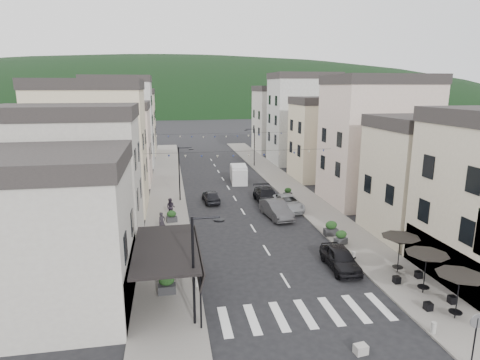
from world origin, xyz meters
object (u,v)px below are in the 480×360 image
object	(u,v)px
parked_car_a	(340,258)
pedestrian_a	(162,222)
parked_car_b	(276,209)
delivery_van	(239,174)
parked_car_d	(267,196)
parked_car_e	(211,196)
pedestrian_b	(171,207)
parked_car_c	(287,203)

from	to	relation	value
parked_car_a	pedestrian_a	world-z (taller)	pedestrian_a
parked_car_b	delivery_van	distance (m)	15.23
parked_car_d	parked_car_e	xyz separation A→B (m)	(-5.91, 1.25, -0.11)
delivery_van	pedestrian_b	world-z (taller)	delivery_van
pedestrian_a	parked_car_b	bearing A→B (deg)	-17.30
parked_car_c	pedestrian_b	world-z (taller)	pedestrian_b
parked_car_b	pedestrian_a	xyz separation A→B (m)	(-10.73, -2.52, 0.19)
pedestrian_a	pedestrian_b	world-z (taller)	pedestrian_a
parked_car_d	pedestrian_b	size ratio (longest dim) A/B	3.05
parked_car_c	parked_car_d	world-z (taller)	parked_car_d
parked_car_b	delivery_van	bearing A→B (deg)	86.85
parked_car_e	pedestrian_b	bearing A→B (deg)	43.22
parked_car_a	pedestrian_b	world-z (taller)	pedestrian_b
parked_car_b	parked_car_c	distance (m)	2.93
delivery_van	pedestrian_b	xyz separation A→B (m)	(-8.94, -13.39, -0.14)
parked_car_c	delivery_van	xyz separation A→B (m)	(-2.81, 12.88, 0.42)
parked_car_a	parked_car_b	bearing A→B (deg)	99.14
parked_car_c	parked_car_b	bearing A→B (deg)	-129.01
delivery_van	pedestrian_a	world-z (taller)	delivery_van
parked_car_e	pedestrian_b	world-z (taller)	pedestrian_b
parked_car_a	parked_car_b	xyz separation A→B (m)	(-1.43, 11.51, 0.08)
pedestrian_b	parked_car_b	bearing A→B (deg)	11.40
parked_car_a	delivery_van	xyz separation A→B (m)	(-2.44, 26.71, 0.40)
parked_car_a	parked_car_e	size ratio (longest dim) A/B	1.10
parked_car_c	parked_car_e	xyz separation A→B (m)	(-7.40, 3.99, -0.05)
parked_car_a	parked_car_c	size ratio (longest dim) A/B	0.83
parked_car_e	parked_car_d	bearing A→B (deg)	165.26
parked_car_d	pedestrian_a	distance (m)	13.38
parked_car_a	parked_car_e	distance (m)	19.16
parked_car_e	pedestrian_a	world-z (taller)	pedestrian_a
parked_car_a	pedestrian_a	size ratio (longest dim) A/B	2.47
pedestrian_a	parked_car_d	bearing A→B (deg)	3.94
parked_car_c	parked_car_d	distance (m)	3.12
parked_car_b	pedestrian_a	world-z (taller)	pedestrian_a
parked_car_e	parked_car_c	bearing A→B (deg)	148.86
parked_car_c	delivery_van	distance (m)	13.19
parked_car_d	pedestrian_a	bearing A→B (deg)	-146.02
delivery_van	pedestrian_b	bearing A→B (deg)	-118.30
parked_car_b	pedestrian_a	distance (m)	11.02
parked_car_a	parked_car_d	bearing A→B (deg)	95.92
parked_car_c	parked_car_e	bearing A→B (deg)	150.57
parked_car_c	pedestrian_a	distance (m)	13.43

